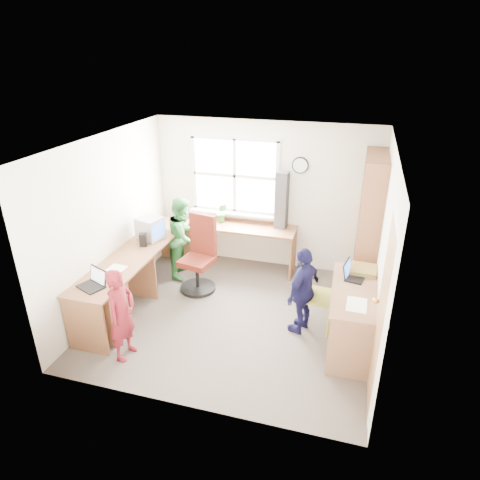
{
  "coord_description": "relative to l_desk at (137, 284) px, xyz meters",
  "views": [
    {
      "loc": [
        1.43,
        -4.74,
        3.43
      ],
      "look_at": [
        0.0,
        0.25,
        1.05
      ],
      "focal_mm": 32.0,
      "sensor_mm": 36.0,
      "label": 1
    }
  ],
  "objects": [
    {
      "name": "person_red",
      "position": [
        0.28,
        -0.86,
        0.12
      ],
      "size": [
        0.31,
        0.44,
        1.16
      ],
      "primitive_type": "imported",
      "rotation": [
        0.0,
        0.0,
        1.49
      ],
      "color": "maroon",
      "rests_on": "ground"
    },
    {
      "name": "paper_a",
      "position": [
        -0.19,
        -0.21,
        0.3
      ],
      "size": [
        0.26,
        0.34,
        0.0
      ],
      "rotation": [
        0.0,
        0.0,
        -0.1
      ],
      "color": "white",
      "rests_on": "l_desk"
    },
    {
      "name": "swivel_chair",
      "position": [
        0.57,
        0.88,
        0.05
      ],
      "size": [
        0.63,
        0.63,
        1.17
      ],
      "rotation": [
        0.0,
        0.0,
        -0.19
      ],
      "color": "black",
      "rests_on": "ground"
    },
    {
      "name": "person_green",
      "position": [
        0.17,
        1.23,
        0.2
      ],
      "size": [
        0.55,
        0.68,
        1.31
      ],
      "primitive_type": "imported",
      "rotation": [
        0.0,
        0.0,
        1.66
      ],
      "color": "#338039",
      "rests_on": "ground"
    },
    {
      "name": "laptop_left",
      "position": [
        -0.21,
        -0.62,
        0.35
      ],
      "size": [
        0.39,
        0.36,
        0.22
      ],
      "rotation": [
        0.0,
        0.0,
        -0.4
      ],
      "color": "black",
      "rests_on": "l_desk"
    },
    {
      "name": "game_box",
      "position": [
        2.93,
        0.6,
        0.35
      ],
      "size": [
        0.34,
        0.34,
        0.06
      ],
      "rotation": [
        0.0,
        0.0,
        -0.04
      ],
      "color": "red",
      "rests_on": "right_desk"
    },
    {
      "name": "speaker_b",
      "position": [
        -0.16,
        1.04,
        0.39
      ],
      "size": [
        0.1,
        0.1,
        0.19
      ],
      "rotation": [
        0.0,
        0.0,
        -0.03
      ],
      "color": "black",
      "rests_on": "l_desk"
    },
    {
      "name": "bookshelf",
      "position": [
        2.96,
        1.47,
        0.55
      ],
      "size": [
        0.3,
        1.02,
        2.1
      ],
      "color": "brown",
      "rests_on": "ground"
    },
    {
      "name": "crt_monitor",
      "position": [
        -0.19,
        0.84,
        0.47
      ],
      "size": [
        0.42,
        0.4,
        0.34
      ],
      "rotation": [
        0.0,
        0.0,
        -0.3
      ],
      "color": "#B3B4B8",
      "rests_on": "l_desk"
    },
    {
      "name": "cd_tower",
      "position": [
        1.62,
        1.81,
        0.75
      ],
      "size": [
        0.2,
        0.19,
        0.92
      ],
      "rotation": [
        0.0,
        0.0,
        -0.13
      ],
      "color": "black",
      "rests_on": "l_desk"
    },
    {
      "name": "laptop_right",
      "position": [
        2.8,
        0.42,
        0.37
      ],
      "size": [
        0.3,
        0.34,
        0.21
      ],
      "rotation": [
        0.0,
        0.0,
        1.38
      ],
      "color": "black",
      "rests_on": "right_desk"
    },
    {
      "name": "room",
      "position": [
        1.32,
        0.38,
        0.76
      ],
      "size": [
        3.64,
        3.44,
        2.44
      ],
      "color": "#483F38",
      "rests_on": "ground"
    },
    {
      "name": "right_desk",
      "position": [
        2.89,
        0.12,
        0.11
      ],
      "size": [
        0.66,
        1.36,
        0.78
      ],
      "rotation": [
        0.0,
        0.0,
        0.03
      ],
      "color": "#8C6346",
      "rests_on": "ground"
    },
    {
      "name": "paper_b",
      "position": [
        2.88,
        -0.21,
        0.32
      ],
      "size": [
        0.23,
        0.32,
        0.0
      ],
      "rotation": [
        0.0,
        0.0,
        -0.02
      ],
      "color": "white",
      "rests_on": "right_desk"
    },
    {
      "name": "l_desk",
      "position": [
        0.0,
        0.0,
        0.0
      ],
      "size": [
        2.38,
        2.95,
        0.75
      ],
      "color": "brown",
      "rests_on": "ground"
    },
    {
      "name": "potted_plant",
      "position": [
        0.64,
        1.77,
        0.46
      ],
      "size": [
        0.2,
        0.17,
        0.33
      ],
      "primitive_type": "imported",
      "rotation": [
        0.0,
        0.0,
        0.14
      ],
      "color": "#367A31",
      "rests_on": "l_desk"
    },
    {
      "name": "speaker_a",
      "position": [
        -0.17,
        0.58,
        0.39
      ],
      "size": [
        0.12,
        0.12,
        0.19
      ],
      "rotation": [
        0.0,
        0.0,
        0.33
      ],
      "color": "black",
      "rests_on": "l_desk"
    },
    {
      "name": "wooden_chair",
      "position": [
        2.33,
        0.36,
        0.08
      ],
      "size": [
        0.46,
        0.46,
        0.99
      ],
      "rotation": [
        0.0,
        0.0,
        -0.07
      ],
      "color": "#9F9F35",
      "rests_on": "ground"
    },
    {
      "name": "person_navy",
      "position": [
        2.23,
        0.24,
        0.13
      ],
      "size": [
        0.52,
        0.75,
        1.18
      ],
      "primitive_type": "imported",
      "rotation": [
        0.0,
        0.0,
        -1.95
      ],
      "color": "#151440",
      "rests_on": "ground"
    }
  ]
}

